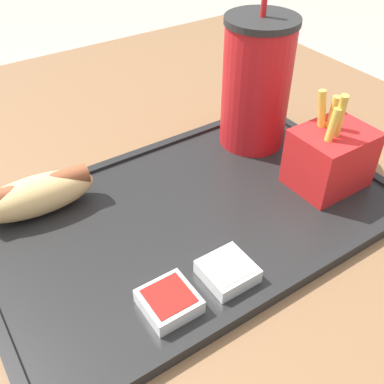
{
  "coord_description": "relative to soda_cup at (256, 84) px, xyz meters",
  "views": [
    {
      "loc": [
        -0.19,
        -0.31,
        1.07
      ],
      "look_at": [
        0.02,
        0.01,
        0.75
      ],
      "focal_mm": 42.0,
      "sensor_mm": 36.0,
      "label": 1
    }
  ],
  "objects": [
    {
      "name": "food_tray",
      "position": [
        -0.15,
        -0.08,
        -0.09
      ],
      "size": [
        0.47,
        0.29,
        0.01
      ],
      "color": "black",
      "rests_on": "dining_table"
    },
    {
      "name": "soda_cup",
      "position": [
        0.0,
        0.0,
        0.0
      ],
      "size": [
        0.09,
        0.09,
        0.21
      ],
      "color": "red",
      "rests_on": "food_tray"
    },
    {
      "name": "hot_dog_far",
      "position": [
        -0.3,
        0.02,
        -0.06
      ],
      "size": [
        0.14,
        0.06,
        0.04
      ],
      "color": "#DBB270",
      "rests_on": "food_tray"
    },
    {
      "name": "fries_carton",
      "position": [
        0.01,
        -0.13,
        -0.05
      ],
      "size": [
        0.09,
        0.07,
        0.13
      ],
      "color": "red",
      "rests_on": "food_tray"
    },
    {
      "name": "sauce_cup_mayo",
      "position": [
        -0.18,
        -0.18,
        -0.08
      ],
      "size": [
        0.05,
        0.05,
        0.02
      ],
      "color": "silver",
      "rests_on": "food_tray"
    },
    {
      "name": "sauce_cup_ketchup",
      "position": [
        -0.24,
        -0.18,
        -0.08
      ],
      "size": [
        0.05,
        0.05,
        0.02
      ],
      "color": "silver",
      "rests_on": "food_tray"
    }
  ]
}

